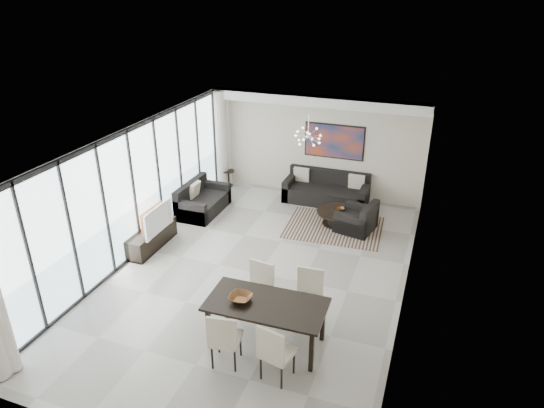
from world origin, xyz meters
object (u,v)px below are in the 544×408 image
at_px(sofa_main, 326,192).
at_px(dining_table, 266,307).
at_px(television, 154,218).
at_px(tv_console, 152,238).
at_px(coffee_table, 337,217).

height_order(sofa_main, dining_table, sofa_main).
bearing_deg(television, tv_console, 75.67).
distance_m(tv_console, television, 0.58).
xyz_separation_m(tv_console, dining_table, (3.67, -2.17, 0.51)).
bearing_deg(television, dining_table, -121.42).
bearing_deg(television, coffee_table, -53.93).
bearing_deg(sofa_main, dining_table, -85.56).
bearing_deg(coffee_table, dining_table, -91.56).
distance_m(sofa_main, television, 4.99).
distance_m(coffee_table, dining_table, 4.83).
relative_size(sofa_main, dining_table, 1.14).
distance_m(television, dining_table, 4.11).
distance_m(sofa_main, tv_console, 5.03).
relative_size(coffee_table, television, 0.97).
bearing_deg(tv_console, dining_table, -30.61).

